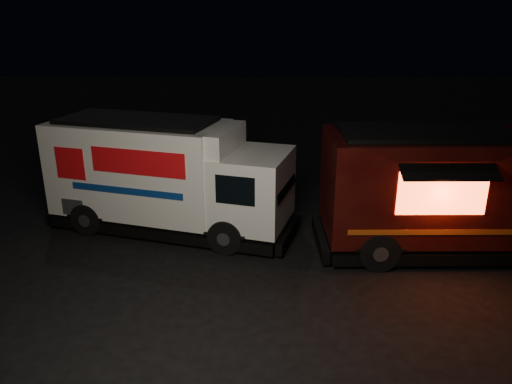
% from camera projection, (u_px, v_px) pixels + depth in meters
% --- Properties ---
extents(ground, '(80.00, 80.00, 0.00)m').
position_uv_depth(ground, '(246.00, 284.00, 12.15)').
color(ground, black).
rests_on(ground, ground).
extents(white_truck, '(7.77, 4.35, 3.34)m').
position_uv_depth(white_truck, '(171.00, 176.00, 14.69)').
color(white_truck, white).
rests_on(white_truck, ground).
extents(red_truck, '(7.36, 2.94, 3.38)m').
position_uv_depth(red_truck, '(454.00, 192.00, 13.37)').
color(red_truck, '#360D09').
rests_on(red_truck, ground).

